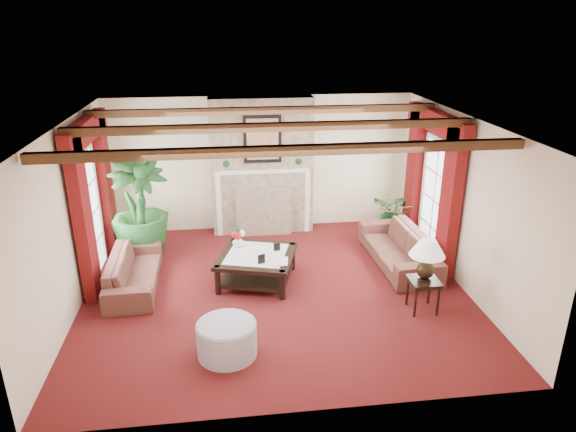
{
  "coord_description": "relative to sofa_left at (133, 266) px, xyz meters",
  "views": [
    {
      "loc": [
        -0.72,
        -7.23,
        4.09
      ],
      "look_at": [
        0.24,
        0.4,
        1.11
      ],
      "focal_mm": 32.0,
      "sensor_mm": 36.0,
      "label": 1
    }
  ],
  "objects": [
    {
      "name": "table_lamp",
      "position": [
        4.36,
        -1.28,
        0.46
      ],
      "size": [
        0.52,
        0.52,
        0.65
      ],
      "primitive_type": null,
      "color": "black",
      "rests_on": "side_table"
    },
    {
      "name": "ceiling",
      "position": [
        2.26,
        -0.42,
        2.33
      ],
      "size": [
        6.0,
        6.0,
        0.0
      ],
      "primitive_type": "plane",
      "rotation": [
        3.14,
        0.0,
        0.0
      ],
      "color": "white",
      "rests_on": "floor"
    },
    {
      "name": "right_wall",
      "position": [
        5.26,
        -0.42,
        0.98
      ],
      "size": [
        0.02,
        5.5,
        2.7
      ],
      "primitive_type": "cube",
      "color": "beige",
      "rests_on": "ground"
    },
    {
      "name": "ceiling_beams",
      "position": [
        2.26,
        -0.42,
        2.27
      ],
      "size": [
        6.0,
        3.0,
        0.12
      ],
      "primitive_type": null,
      "color": "#3A2012",
      "rests_on": "ceiling"
    },
    {
      "name": "potted_palm",
      "position": [
        -0.02,
        1.21,
        0.15
      ],
      "size": [
        2.6,
        2.72,
        1.04
      ],
      "primitive_type": "imported",
      "rotation": [
        0.0,
        0.0,
        0.5
      ],
      "color": "black",
      "rests_on": "ground"
    },
    {
      "name": "floor",
      "position": [
        2.26,
        -0.42,
        -0.37
      ],
      "size": [
        6.0,
        6.0,
        0.0
      ],
      "primitive_type": "plane",
      "color": "#490F0D",
      "rests_on": "ground"
    },
    {
      "name": "photo_frame_a",
      "position": [
        2.03,
        -0.42,
        0.2
      ],
      "size": [
        0.12,
        0.06,
        0.16
      ],
      "primitive_type": null,
      "rotation": [
        0.0,
        0.0,
        0.39
      ],
      "color": "black",
      "rests_on": "coffee_table"
    },
    {
      "name": "french_door_left",
      "position": [
        -0.71,
        0.58,
        1.76
      ],
      "size": [
        0.1,
        1.1,
        2.16
      ],
      "primitive_type": null,
      "color": "white",
      "rests_on": "ground"
    },
    {
      "name": "curtains_left",
      "position": [
        -0.6,
        0.58,
        2.18
      ],
      "size": [
        0.2,
        2.4,
        2.55
      ],
      "primitive_type": null,
      "color": "#560B0D",
      "rests_on": "ground"
    },
    {
      "name": "photo_frame_b",
      "position": [
        2.32,
        0.02,
        0.19
      ],
      "size": [
        0.11,
        0.03,
        0.14
      ],
      "primitive_type": null,
      "rotation": [
        0.0,
        0.0,
        0.05
      ],
      "color": "black",
      "rests_on": "coffee_table"
    },
    {
      "name": "flower_vase",
      "position": [
        1.7,
        0.27,
        0.21
      ],
      "size": [
        0.26,
        0.26,
        0.19
      ],
      "primitive_type": "imported",
      "rotation": [
        0.0,
        0.0,
        0.16
      ],
      "color": "silver",
      "rests_on": "coffee_table"
    },
    {
      "name": "sofa_left",
      "position": [
        0.0,
        0.0,
        0.0
      ],
      "size": [
        1.91,
        0.65,
        0.74
      ],
      "primitive_type": "imported",
      "rotation": [
        0.0,
        0.0,
        1.6
      ],
      "color": "#350E18",
      "rests_on": "ground"
    },
    {
      "name": "small_plant",
      "position": [
        4.84,
        1.45,
        0.01
      ],
      "size": [
        1.8,
        1.81,
        0.76
      ],
      "primitive_type": "imported",
      "rotation": [
        0.0,
        0.0,
        -0.93
      ],
      "color": "black",
      "rests_on": "ground"
    },
    {
      "name": "side_table",
      "position": [
        4.36,
        -1.28,
        -0.12
      ],
      "size": [
        0.54,
        0.54,
        0.5
      ],
      "primitive_type": null,
      "rotation": [
        0.0,
        0.0,
        0.31
      ],
      "color": "black",
      "rests_on": "ground"
    },
    {
      "name": "curtains_right",
      "position": [
        5.12,
        0.58,
        2.18
      ],
      "size": [
        0.2,
        2.4,
        2.55
      ],
      "primitive_type": null,
      "color": "#560B0D",
      "rests_on": "ground"
    },
    {
      "name": "sofa_right",
      "position": [
        4.51,
        0.26,
        0.05
      ],
      "size": [
        2.17,
        0.78,
        0.83
      ],
      "primitive_type": "imported",
      "rotation": [
        0.0,
        0.0,
        -1.53
      ],
      "color": "#350E18",
      "rests_on": "ground"
    },
    {
      "name": "french_door_right",
      "position": [
        5.23,
        0.58,
        1.76
      ],
      "size": [
        0.1,
        1.1,
        2.16
      ],
      "primitive_type": null,
      "color": "white",
      "rests_on": "ground"
    },
    {
      "name": "left_wall",
      "position": [
        -0.74,
        -0.42,
        0.98
      ],
      "size": [
        0.02,
        5.5,
        2.7
      ],
      "primitive_type": "cube",
      "color": "beige",
      "rests_on": "ground"
    },
    {
      "name": "coffee_table",
      "position": [
        1.98,
        -0.07,
        -0.13
      ],
      "size": [
        1.47,
        1.47,
        0.48
      ],
      "primitive_type": null,
      "rotation": [
        0.0,
        0.0,
        -0.28
      ],
      "color": "black",
      "rests_on": "ground"
    },
    {
      "name": "fireplace",
      "position": [
        2.26,
        2.13,
        2.33
      ],
      "size": [
        2.0,
        0.52,
        2.7
      ],
      "primitive_type": null,
      "color": "tan",
      "rests_on": "ground"
    },
    {
      "name": "ottoman",
      "position": [
        1.46,
        -2.01,
        -0.14
      ],
      "size": [
        0.77,
        0.77,
        0.45
      ],
      "primitive_type": "cylinder",
      "color": "#9290A3",
      "rests_on": "ground"
    },
    {
      "name": "back_wall",
      "position": [
        2.26,
        2.33,
        0.98
      ],
      "size": [
        6.0,
        0.02,
        2.7
      ],
      "primitive_type": "cube",
      "color": "beige",
      "rests_on": "ground"
    },
    {
      "name": "book",
      "position": [
        2.22,
        -0.39,
        0.28
      ],
      "size": [
        0.24,
        0.09,
        0.32
      ],
      "primitive_type": "imported",
      "rotation": [
        0.0,
        0.0,
        -0.14
      ],
      "color": "black",
      "rests_on": "coffee_table"
    }
  ]
}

